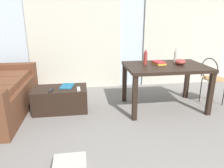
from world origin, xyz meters
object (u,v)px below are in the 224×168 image
(bottle_near, at_px, (176,56))
(bottle_far, at_px, (145,58))
(tv_remote_secondary, at_px, (51,90))
(coffee_table, at_px, (61,99))
(book_stack, at_px, (159,63))
(wire_chair, at_px, (212,75))
(bowl, at_px, (180,62))
(tv_remote_primary, at_px, (79,89))
(shoebox, at_px, (70,165))
(magazine, at_px, (67,86))
(craft_table, at_px, (165,71))

(bottle_near, relative_size, bottle_far, 1.04)
(tv_remote_secondary, bearing_deg, bottle_far, 13.07)
(coffee_table, xyz_separation_m, book_stack, (1.64, -0.04, 0.57))
(wire_chair, relative_size, bowl, 4.81)
(wire_chair, distance_m, bowl, 0.66)
(bottle_far, relative_size, book_stack, 0.86)
(tv_remote_primary, height_order, shoebox, tv_remote_primary)
(bottle_far, bearing_deg, magazine, 176.16)
(craft_table, distance_m, book_stack, 0.18)
(magazine, bearing_deg, book_stack, 6.60)
(bowl, bearing_deg, bottle_far, 168.74)
(bowl, bearing_deg, coffee_table, 176.30)
(bowl, distance_m, shoebox, 2.37)
(bottle_near, distance_m, shoebox, 2.51)
(coffee_table, bearing_deg, craft_table, -4.69)
(coffee_table, relative_size, tv_remote_secondary, 5.39)
(wire_chair, bearing_deg, coffee_table, 177.31)
(shoebox, bearing_deg, craft_table, 42.19)
(bottle_far, xyz_separation_m, bowl, (0.56, -0.11, -0.06))
(bowl, xyz_separation_m, shoebox, (-1.77, -1.39, -0.72))
(bowl, distance_m, magazine, 1.92)
(bottle_near, distance_m, tv_remote_secondary, 2.17)
(bowl, height_order, shoebox, bowl)
(coffee_table, height_order, shoebox, coffee_table)
(tv_remote_secondary, xyz_separation_m, shoebox, (0.34, -1.41, -0.33))
(craft_table, xyz_separation_m, bottle_far, (-0.32, 0.13, 0.20))
(bottle_far, distance_m, bowl, 0.58)
(tv_remote_primary, bearing_deg, bottle_far, 1.99)
(shoebox, bearing_deg, book_stack, 45.93)
(coffee_table, xyz_separation_m, magazine, (0.11, 0.07, 0.20))
(bottle_far, relative_size, magazine, 0.81)
(bottle_near, xyz_separation_m, bottle_far, (-0.57, -0.08, 0.00))
(wire_chair, distance_m, magazine, 2.48)
(craft_table, height_order, book_stack, book_stack)
(bottle_near, bearing_deg, shoebox, -138.22)
(tv_remote_secondary, bearing_deg, bowl, 9.06)
(bottle_far, bearing_deg, tv_remote_primary, -175.07)
(book_stack, xyz_separation_m, tv_remote_secondary, (-1.77, -0.07, -0.37))
(bottle_far, xyz_separation_m, shoebox, (-1.21, -1.51, -0.78))
(bottle_far, xyz_separation_m, tv_remote_secondary, (-1.54, -0.10, -0.45))
(book_stack, bearing_deg, coffee_table, 178.57)
(coffee_table, bearing_deg, magazine, 32.40)
(bottle_far, relative_size, tv_remote_secondary, 1.45)
(wire_chair, bearing_deg, bottle_near, 162.77)
(tv_remote_secondary, bearing_deg, tv_remote_primary, 9.57)
(bowl, bearing_deg, book_stack, 165.56)
(craft_table, distance_m, tv_remote_primary, 1.45)
(wire_chair, distance_m, tv_remote_secondary, 2.72)
(wire_chair, relative_size, shoebox, 2.55)
(craft_table, height_order, bottle_far, bottle_far)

